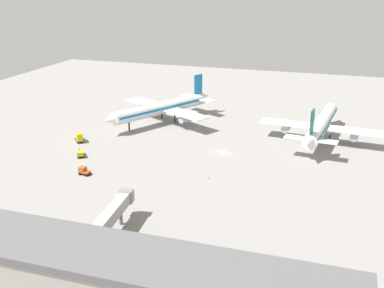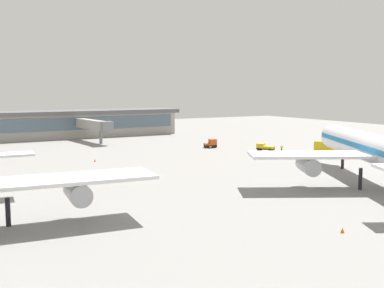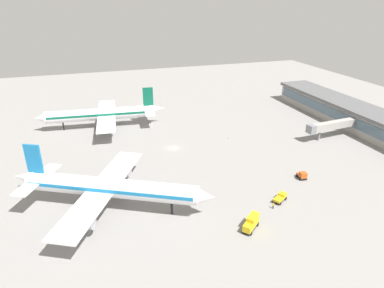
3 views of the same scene
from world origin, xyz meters
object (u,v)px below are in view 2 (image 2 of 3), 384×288
Objects in this scene: ground_crew_worker at (282,149)px; safety_cone_near_gate at (95,160)px; baggage_tug at (211,143)px; catering_truck at (325,148)px; pushback_tractor at (265,147)px; airplane_at_gate at (378,150)px; safety_cone_mid_apron at (343,230)px.

safety_cone_near_gate is (46.07, -7.79, -0.55)m from ground_crew_worker.
ground_crew_worker is at bearing 170.40° from safety_cone_near_gate.
catering_truck reaches higher than baggage_tug.
ground_crew_worker is at bearing -176.13° from pushback_tractor.
airplane_at_gate is at bearing -175.79° from ground_crew_worker.
safety_cone_mid_apron is at bearing -83.69° from catering_truck.
catering_truck is at bearing -178.69° from pushback_tractor.
ground_crew_worker is (-13.57, -39.63, -5.04)m from airplane_at_gate.
ground_crew_worker reaches higher than safety_cone_mid_apron.
airplane_at_gate is 42.19m from ground_crew_worker.
pushback_tractor is 4.46m from ground_crew_worker.
safety_cone_mid_apron is (37.89, 54.73, -0.55)m from ground_crew_worker.
ground_crew_worker is 66.57m from safety_cone_mid_apron.
catering_truck is (-19.21, -30.41, -4.19)m from airplane_at_gate.
safety_cone_near_gate is at bearing 53.37° from pushback_tractor.
airplane_at_gate is 81.46× the size of safety_cone_mid_apron.
baggage_tug is (-2.66, -55.82, -4.73)m from airplane_at_gate.
pushback_tractor is at bearing 58.17° from ground_crew_worker.
catering_truck reaches higher than ground_crew_worker.
airplane_at_gate is at bearing -72.25° from catering_truck.
airplane_at_gate reaches higher than pushback_tractor.
baggage_tug is at bearing 2.48° from pushback_tractor.
ground_crew_worker is at bearing -47.45° from baggage_tug.
airplane_at_gate is 29.17m from safety_cone_mid_apron.
airplane_at_gate is at bearing 124.42° from safety_cone_near_gate.
baggage_tug is at bearing -110.83° from safety_cone_mid_apron.
airplane_at_gate is at bearing -84.17° from baggage_tug.
pushback_tractor is 7.91× the size of safety_cone_mid_apron.
airplane_at_gate is at bearing 134.53° from pushback_tractor.
safety_cone_mid_apron is at bearing -102.27° from baggage_tug.
pushback_tractor is at bearing -121.19° from safety_cone_mid_apron.
baggage_tug reaches higher than ground_crew_worker.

